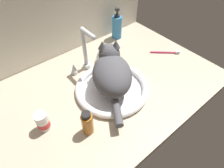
{
  "coord_description": "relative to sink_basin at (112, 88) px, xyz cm",
  "views": [
    {
      "loc": [
        -33.12,
        -49.18,
        68.13
      ],
      "look_at": [
        4.18,
        -3.74,
        7.0
      ],
      "focal_mm": 30.01,
      "sensor_mm": 36.0,
      "label": 1
    }
  ],
  "objects": [
    {
      "name": "countertop",
      "position": [
        -4.18,
        3.74,
        -2.86
      ],
      "size": [
        117.66,
        71.73,
        3.0
      ],
      "primitive_type": "cube",
      "color": "#B7A88E",
      "rests_on": "ground"
    },
    {
      "name": "backsplash_wall",
      "position": [
        -4.18,
        40.8,
        15.88
      ],
      "size": [
        117.66,
        2.4,
        40.48
      ],
      "primitive_type": "cube",
      "color": "silver",
      "rests_on": "ground"
    },
    {
      "name": "sink_basin",
      "position": [
        0.0,
        0.0,
        0.0
      ],
      "size": [
        34.03,
        34.03,
        3.04
      ],
      "color": "white",
      "rests_on": "countertop"
    },
    {
      "name": "faucet",
      "position": [
        -0.0,
        20.06,
        7.77
      ],
      "size": [
        18.14,
        11.55,
        23.4
      ],
      "color": "silver",
      "rests_on": "countertop"
    },
    {
      "name": "cat",
      "position": [
        0.95,
        1.51,
        8.88
      ],
      "size": [
        27.35,
        34.6,
        17.53
      ],
      "color": "#4C4C51",
      "rests_on": "sink_basin"
    },
    {
      "name": "soap_pump_bottle",
      "position": [
        31.11,
        33.23,
        5.89
      ],
      "size": [
        5.96,
        5.96,
        18.65
      ],
      "color": "teal",
      "rests_on": "countertop"
    },
    {
      "name": "amber_bottle",
      "position": [
        -20.55,
        -10.68,
        3.93
      ],
      "size": [
        4.37,
        4.37,
        11.3
      ],
      "color": "#B2661E",
      "rests_on": "countertop"
    },
    {
      "name": "pill_bottle",
      "position": [
        -33.01,
        1.31,
        2.62
      ],
      "size": [
        4.89,
        4.89,
        8.57
      ],
      "color": "white",
      "rests_on": "countertop"
    },
    {
      "name": "toothbrush",
      "position": [
        41.94,
        2.34,
        -0.73
      ],
      "size": [
        13.04,
        11.76,
        1.7
      ],
      "color": "#D83359",
      "rests_on": "countertop"
    }
  ]
}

